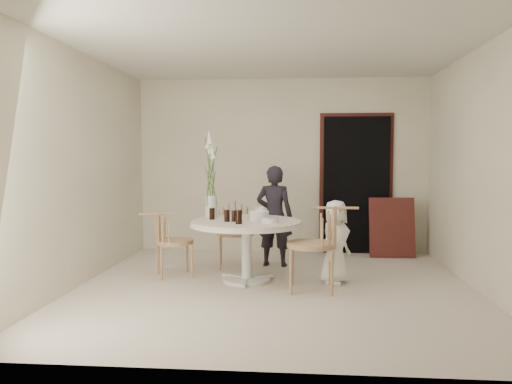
# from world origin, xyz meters

# --- Properties ---
(ground) EXTENTS (4.50, 4.50, 0.00)m
(ground) POSITION_xyz_m (0.00, 0.00, 0.00)
(ground) COLOR beige
(ground) RESTS_ON ground
(room_shell) EXTENTS (4.50, 4.50, 4.50)m
(room_shell) POSITION_xyz_m (0.00, 0.00, 1.62)
(room_shell) COLOR silver
(room_shell) RESTS_ON ground
(doorway) EXTENTS (1.00, 0.10, 2.10)m
(doorway) POSITION_xyz_m (1.15, 2.19, 1.05)
(doorway) COLOR black
(doorway) RESTS_ON ground
(door_trim) EXTENTS (1.12, 0.03, 2.22)m
(door_trim) POSITION_xyz_m (1.15, 2.23, 1.11)
(door_trim) COLOR #59231E
(door_trim) RESTS_ON ground
(table) EXTENTS (1.33, 1.33, 0.73)m
(table) POSITION_xyz_m (-0.35, 0.25, 0.62)
(table) COLOR silver
(table) RESTS_ON ground
(picture_frame) EXTENTS (0.67, 0.23, 0.88)m
(picture_frame) POSITION_xyz_m (1.65, 1.88, 0.44)
(picture_frame) COLOR #59231E
(picture_frame) RESTS_ON ground
(chair_far) EXTENTS (0.52, 0.56, 0.87)m
(chair_far) POSITION_xyz_m (-0.59, 1.10, 0.56)
(chair_far) COLOR #A77E5A
(chair_far) RESTS_ON ground
(chair_right) EXTENTS (0.58, 0.54, 0.95)m
(chair_right) POSITION_xyz_m (0.54, -0.09, 0.61)
(chair_right) COLOR #A77E5A
(chair_right) RESTS_ON ground
(chair_left) EXTENTS (0.58, 0.56, 0.81)m
(chair_left) POSITION_xyz_m (-1.37, 0.39, 0.52)
(chair_left) COLOR #A77E5A
(chair_left) RESTS_ON ground
(girl) EXTENTS (0.55, 0.40, 1.37)m
(girl) POSITION_xyz_m (-0.06, 1.15, 0.69)
(girl) COLOR black
(girl) RESTS_ON ground
(boy) EXTENTS (0.52, 0.57, 0.98)m
(boy) POSITION_xyz_m (0.70, 0.26, 0.49)
(boy) COLOR white
(boy) RESTS_ON ground
(birthday_cake) EXTENTS (0.23, 0.23, 0.16)m
(birthday_cake) POSITION_xyz_m (-0.20, 0.31, 0.79)
(birthday_cake) COLOR white
(birthday_cake) RESTS_ON table
(cola_tumbler_a) EXTENTS (0.06, 0.06, 0.13)m
(cola_tumbler_a) POSITION_xyz_m (-0.49, 0.16, 0.80)
(cola_tumbler_a) COLOR black
(cola_tumbler_a) RESTS_ON table
(cola_tumbler_b) EXTENTS (0.09, 0.09, 0.16)m
(cola_tumbler_b) POSITION_xyz_m (-0.41, -0.05, 0.81)
(cola_tumbler_b) COLOR black
(cola_tumbler_b) RESTS_ON table
(cola_tumbler_c) EXTENTS (0.07, 0.07, 0.14)m
(cola_tumbler_c) POSITION_xyz_m (-0.78, 0.33, 0.80)
(cola_tumbler_c) COLOR black
(cola_tumbler_c) RESTS_ON table
(cola_tumbler_d) EXTENTS (0.09, 0.09, 0.14)m
(cola_tumbler_d) POSITION_xyz_m (-0.57, 0.15, 0.80)
(cola_tumbler_d) COLOR black
(cola_tumbler_d) RESTS_ON table
(plate_stack) EXTENTS (0.23, 0.23, 0.05)m
(plate_stack) POSITION_xyz_m (-0.06, 0.10, 0.76)
(plate_stack) COLOR silver
(plate_stack) RESTS_ON table
(flower_vase) EXTENTS (0.15, 0.15, 1.09)m
(flower_vase) POSITION_xyz_m (-0.82, 0.53, 1.18)
(flower_vase) COLOR silver
(flower_vase) RESTS_ON table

